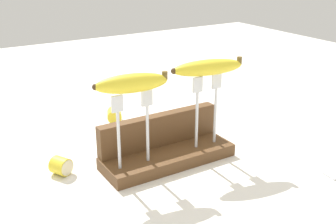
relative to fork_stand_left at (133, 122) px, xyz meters
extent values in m
plane|color=silver|center=(0.10, 0.02, -0.13)|extent=(3.00, 3.00, 0.00)
cube|color=brown|center=(0.10, 0.02, -0.12)|extent=(0.32, 0.11, 0.03)
cube|color=brown|center=(0.10, 0.06, -0.06)|extent=(0.31, 0.03, 0.08)
cylinder|color=silver|center=(-0.04, 0.00, -0.04)|extent=(0.01, 0.01, 0.13)
cube|color=silver|center=(-0.04, 0.00, 0.05)|extent=(0.03, 0.00, 0.04)
cylinder|color=silver|center=(0.04, 0.00, -0.04)|extent=(0.01, 0.01, 0.13)
cube|color=silver|center=(0.04, 0.00, 0.05)|extent=(0.03, 0.00, 0.04)
cylinder|color=silver|center=(0.17, 0.00, -0.03)|extent=(0.01, 0.01, 0.14)
cube|color=silver|center=(0.17, 0.00, 0.06)|extent=(0.03, 0.00, 0.04)
cylinder|color=silver|center=(0.22, 0.00, -0.03)|extent=(0.01, 0.01, 0.14)
cube|color=silver|center=(0.22, 0.00, 0.06)|extent=(0.03, 0.00, 0.04)
ellipsoid|color=yellow|center=(0.00, 0.00, 0.09)|extent=(0.16, 0.07, 0.04)
cylinder|color=brown|center=(0.07, -0.01, 0.10)|extent=(0.01, 0.01, 0.02)
sphere|color=#3F2D19|center=(-0.07, 0.01, 0.09)|extent=(0.01, 0.01, 0.01)
ellipsoid|color=yellow|center=(0.20, 0.00, 0.09)|extent=(0.18, 0.07, 0.04)
cylinder|color=brown|center=(0.28, -0.02, 0.10)|extent=(0.01, 0.01, 0.02)
sphere|color=#3F2D19|center=(0.11, 0.02, 0.09)|extent=(0.01, 0.01, 0.01)
cube|color=silver|center=(0.38, -0.24, -0.13)|extent=(0.03, 0.04, 0.01)
cylinder|color=yellow|center=(-0.14, 0.09, -0.11)|extent=(0.05, 0.05, 0.04)
cylinder|color=beige|center=(-0.13, 0.08, -0.11)|extent=(0.03, 0.02, 0.04)
cylinder|color=yellow|center=(0.10, 0.32, -0.11)|extent=(0.06, 0.06, 0.04)
cylinder|color=beige|center=(0.11, 0.34, -0.11)|extent=(0.03, 0.02, 0.04)
camera|label=1|loc=(-0.38, -0.76, 0.35)|focal=45.42mm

